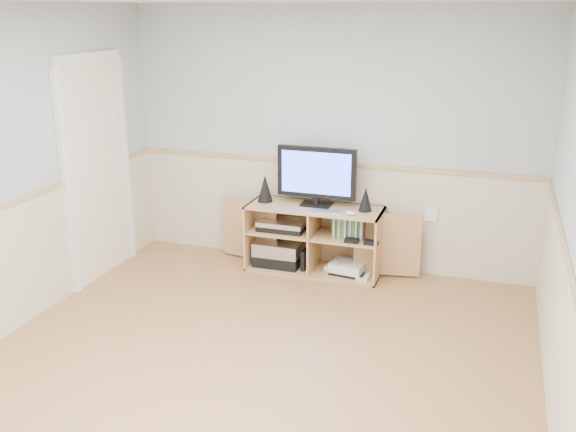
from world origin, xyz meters
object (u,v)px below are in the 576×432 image
object	(u,v)px
game_consoles	(347,268)
media_cabinet	(316,236)
keyboard	(325,212)
monitor	(317,174)

from	to	relation	value
game_consoles	media_cabinet	bearing A→B (deg)	168.20
keyboard	game_consoles	distance (m)	0.63
media_cabinet	game_consoles	xyz separation A→B (m)	(0.33, -0.07, -0.26)
monitor	game_consoles	xyz separation A→B (m)	(0.33, -0.06, -0.89)
media_cabinet	game_consoles	world-z (taller)	media_cabinet
media_cabinet	game_consoles	distance (m)	0.43
media_cabinet	keyboard	bearing A→B (deg)	-54.70
media_cabinet	monitor	world-z (taller)	monitor
media_cabinet	monitor	distance (m)	0.63
media_cabinet	monitor	bearing A→B (deg)	-90.00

